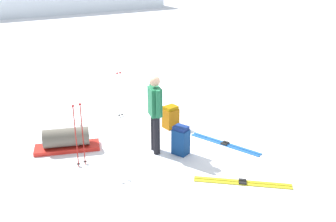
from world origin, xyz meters
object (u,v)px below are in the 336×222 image
object	(u,v)px
ski_pair_far	(225,144)
ski_poles_planted_near	(120,92)
backpack_bright	(171,117)
ski_poles_planted_far	(79,132)
skier_standing	(155,110)
thermos_bottle	(82,129)
gear_sled	(67,140)
backpack_large_dark	(181,140)
ski_pair_near	(242,183)

from	to	relation	value
ski_pair_far	ski_poles_planted_near	xyz separation A→B (m)	(-1.72, 2.41, 0.67)
backpack_bright	ski_poles_planted_far	size ratio (longest dim) A/B	0.42
skier_standing	ski_poles_planted_near	xyz separation A→B (m)	(-0.17, 2.12, -0.28)
backpack_bright	thermos_bottle	bearing A→B (deg)	167.76
gear_sled	backpack_large_dark	bearing A→B (deg)	-26.79
gear_sled	thermos_bottle	size ratio (longest dim) A/B	5.52
skier_standing	ski_poles_planted_far	bearing A→B (deg)	179.76
backpack_large_dark	backpack_bright	bearing A→B (deg)	76.26
skier_standing	backpack_bright	size ratio (longest dim) A/B	3.06
backpack_large_dark	gear_sled	distance (m)	2.47
ski_pair_near	thermos_bottle	xyz separation A→B (m)	(-2.36, 3.26, 0.12)
skier_standing	backpack_bright	xyz separation A→B (m)	(0.78, 1.03, -0.68)
backpack_large_dark	gear_sled	size ratio (longest dim) A/B	0.44
ski_pair_near	thermos_bottle	distance (m)	4.03
skier_standing	backpack_bright	world-z (taller)	skier_standing
ski_poles_planted_near	gear_sled	world-z (taller)	ski_poles_planted_near
ski_poles_planted_far	thermos_bottle	world-z (taller)	ski_poles_planted_far
thermos_bottle	ski_poles_planted_far	bearing A→B (deg)	-100.83
backpack_bright	gear_sled	xyz separation A→B (m)	(-2.53, -0.21, -0.05)
skier_standing	ski_poles_planted_far	xyz separation A→B (m)	(-1.58, 0.01, -0.22)
ski_poles_planted_near	thermos_bottle	world-z (taller)	ski_poles_planted_near
backpack_large_dark	ski_pair_near	bearing A→B (deg)	-68.23
thermos_bottle	ski_poles_planted_near	bearing A→B (deg)	29.49
skier_standing	thermos_bottle	distance (m)	2.14
ski_poles_planted_near	gear_sled	bearing A→B (deg)	-140.44
ski_pair_far	gear_sled	size ratio (longest dim) A/B	1.10
ski_pair_near	skier_standing	bearing A→B (deg)	120.54
skier_standing	backpack_large_dark	xyz separation A→B (m)	(0.46, -0.30, -0.64)
skier_standing	ski_poles_planted_far	size ratio (longest dim) A/B	1.28
ski_poles_planted_near	gear_sled	size ratio (longest dim) A/B	0.85
backpack_bright	ski_poles_planted_near	size ratio (longest dim) A/B	0.46
ski_pair_near	backpack_bright	world-z (taller)	backpack_bright
backpack_large_dark	backpack_bright	distance (m)	1.36
thermos_bottle	backpack_large_dark	bearing A→B (deg)	-45.20
backpack_bright	ski_poles_planted_near	xyz separation A→B (m)	(-0.95, 1.09, 0.41)
ski_poles_planted_far	skier_standing	bearing A→B (deg)	-0.24
ski_pair_near	gear_sled	bearing A→B (deg)	137.06
ski_pair_far	gear_sled	xyz separation A→B (m)	(-3.29, 1.11, 0.21)
backpack_large_dark	skier_standing	bearing A→B (deg)	147.23
skier_standing	backpack_large_dark	world-z (taller)	skier_standing
backpack_large_dark	thermos_bottle	bearing A→B (deg)	134.80
backpack_bright	gear_sled	world-z (taller)	backpack_bright
gear_sled	thermos_bottle	xyz separation A→B (m)	(0.44, 0.66, -0.09)
backpack_large_dark	thermos_bottle	xyz separation A→B (m)	(-1.76, 1.77, -0.18)
thermos_bottle	gear_sled	bearing A→B (deg)	-123.82
skier_standing	ski_pair_near	bearing A→B (deg)	-59.46
skier_standing	gear_sled	world-z (taller)	skier_standing
skier_standing	gear_sled	distance (m)	2.06
backpack_large_dark	ski_poles_planted_far	xyz separation A→B (m)	(-2.04, 0.30, 0.42)
gear_sled	thermos_bottle	bearing A→B (deg)	56.18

